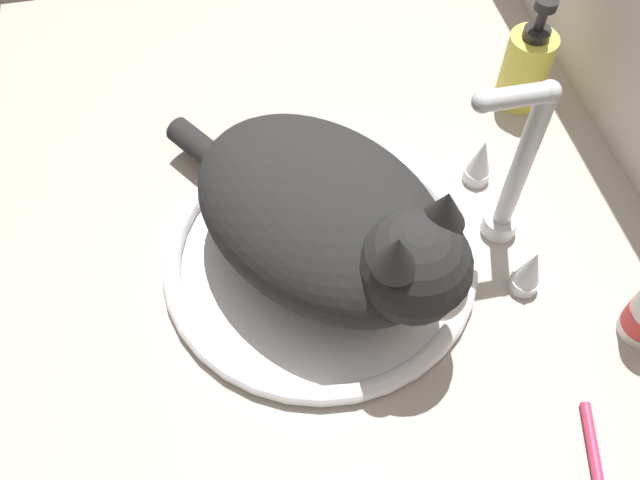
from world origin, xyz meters
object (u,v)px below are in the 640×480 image
(faucet, at_px, (510,185))
(soap_pump_bottle, at_px, (526,67))
(cat, at_px, (335,224))
(sink_basin, at_px, (320,256))

(faucet, bearing_deg, soap_pump_bottle, 152.53)
(cat, distance_m, soap_pump_bottle, 0.37)
(sink_basin, bearing_deg, cat, 34.66)
(sink_basin, xyz_separation_m, cat, (0.02, 0.01, 0.08))
(cat, bearing_deg, faucet, 95.18)
(cat, height_order, soap_pump_bottle, cat)
(faucet, xyz_separation_m, soap_pump_bottle, (-0.20, 0.10, -0.03))
(sink_basin, distance_m, soap_pump_bottle, 0.37)
(sink_basin, height_order, faucet, faucet)
(faucet, distance_m, cat, 0.19)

